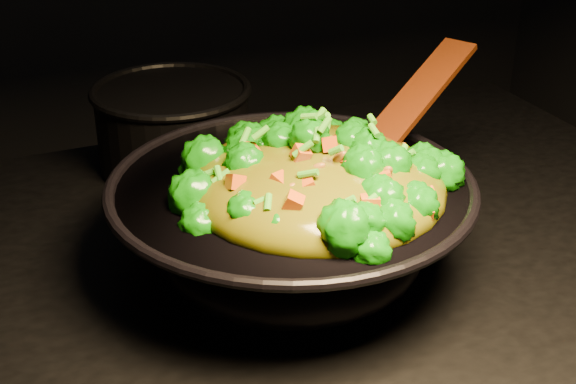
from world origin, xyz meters
name	(u,v)px	position (x,y,z in m)	size (l,w,h in m)	color
wok	(291,228)	(-0.04, -0.03, 0.96)	(0.43, 0.43, 0.12)	black
stir_fry	(317,150)	(-0.02, -0.05, 1.07)	(0.30, 0.30, 0.10)	#127408
spatula	(401,115)	(0.12, 0.00, 1.07)	(0.31, 0.05, 0.01)	#3B1805
back_pot	(173,127)	(-0.09, 0.32, 0.97)	(0.23, 0.23, 0.13)	black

